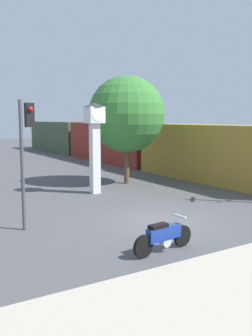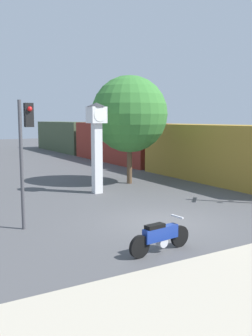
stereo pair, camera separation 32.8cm
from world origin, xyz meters
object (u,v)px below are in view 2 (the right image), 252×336
clock_tower (97,134)px  street_tree (129,114)px  freight_train (117,142)px  traffic_light (25,141)px  motorcycle (160,236)px

clock_tower → street_tree: (2.89, 1.64, 1.02)m
freight_train → traffic_light: traffic_light is taller
motorcycle → clock_tower: 9.22m
motorcycle → clock_tower: size_ratio=0.47×
motorcycle → freight_train: size_ratio=0.06×
freight_train → traffic_light: size_ratio=8.47×
clock_tower → freight_train: size_ratio=0.12×
motorcycle → freight_train: freight_train is taller
clock_tower → freight_train: bearing=56.8°
traffic_light → street_tree: 9.82m
freight_train → traffic_light: (-12.65, -16.38, 1.31)m
freight_train → clock_tower: bearing=-123.2°
motorcycle → clock_tower: clock_tower is taller
freight_train → traffic_light: bearing=-127.7°
street_tree → traffic_light: bearing=-141.9°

